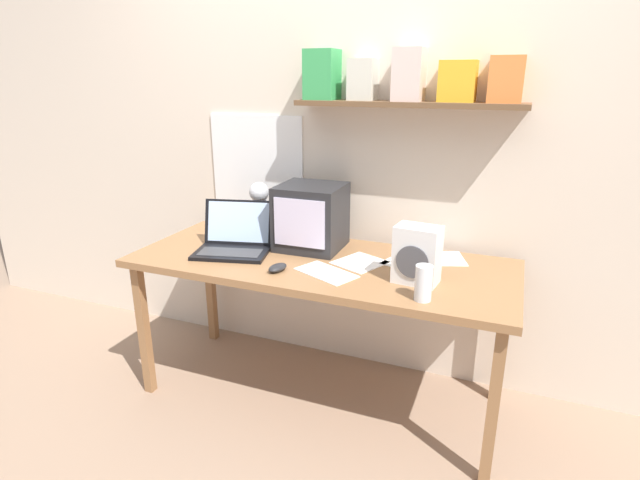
{
  "coord_description": "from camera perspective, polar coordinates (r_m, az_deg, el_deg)",
  "views": [
    {
      "loc": [
        0.82,
        -2.05,
        1.57
      ],
      "look_at": [
        0.0,
        0.0,
        0.84
      ],
      "focal_mm": 28.0,
      "sensor_mm": 36.0,
      "label": 1
    }
  ],
  "objects": [
    {
      "name": "corner_desk",
      "position": [
        2.38,
        -0.0,
        -3.63
      ],
      "size": [
        1.8,
        0.72,
        0.74
      ],
      "color": "#93663F",
      "rests_on": "ground_plane"
    },
    {
      "name": "open_notebook",
      "position": [
        2.21,
        0.72,
        -3.76
      ],
      "size": [
        0.31,
        0.25,
        0.0
      ],
      "rotation": [
        0.0,
        0.0,
        -0.43
      ],
      "color": "white",
      "rests_on": "corner_desk"
    },
    {
      "name": "desk_lamp",
      "position": [
        2.63,
        -6.77,
        4.4
      ],
      "size": [
        0.14,
        0.18,
        0.31
      ],
      "rotation": [
        0.0,
        0.0,
        -0.03
      ],
      "color": "silver",
      "rests_on": "corner_desk"
    },
    {
      "name": "space_heater",
      "position": [
        2.11,
        11.03,
        -1.66
      ],
      "size": [
        0.2,
        0.15,
        0.25
      ],
      "rotation": [
        0.0,
        0.0,
        -0.12
      ],
      "color": "white",
      "rests_on": "corner_desk"
    },
    {
      "name": "ground_plane",
      "position": [
        2.71,
        -0.0,
        -17.16
      ],
      "size": [
        12.0,
        12.0,
        0.0
      ],
      "primitive_type": "plane",
      "color": "#967862"
    },
    {
      "name": "laptop",
      "position": [
        2.5,
        -9.74,
        0.1
      ],
      "size": [
        0.41,
        0.36,
        0.23
      ],
      "rotation": [
        0.0,
        0.0,
        0.24
      ],
      "color": "black",
      "rests_on": "corner_desk"
    },
    {
      "name": "printed_handout",
      "position": [
        2.34,
        9.69,
        -2.67
      ],
      "size": [
        0.23,
        0.2,
        0.0
      ],
      "rotation": [
        0.0,
        0.0,
        -0.27
      ],
      "color": "silver",
      "rests_on": "corner_desk"
    },
    {
      "name": "crt_monitor",
      "position": [
        2.49,
        -1.04,
        2.67
      ],
      "size": [
        0.32,
        0.31,
        0.32
      ],
      "rotation": [
        0.0,
        0.0,
        0.02
      ],
      "color": "#232326",
      "rests_on": "corner_desk"
    },
    {
      "name": "back_wall",
      "position": [
        2.63,
        3.72,
        12.43
      ],
      "size": [
        5.6,
        0.24,
        2.6
      ],
      "color": "beige",
      "rests_on": "ground_plane"
    },
    {
      "name": "loose_paper_near_monitor",
      "position": [
        2.33,
        4.59,
        -2.58
      ],
      "size": [
        0.27,
        0.28,
        0.0
      ],
      "rotation": [
        0.0,
        0.0,
        -0.42
      ],
      "color": "white",
      "rests_on": "corner_desk"
    },
    {
      "name": "juice_glass",
      "position": [
        1.97,
        11.72,
        -5.03
      ],
      "size": [
        0.07,
        0.07,
        0.14
      ],
      "color": "white",
      "rests_on": "corner_desk"
    },
    {
      "name": "computer_mouse",
      "position": [
        2.23,
        -4.87,
        -3.17
      ],
      "size": [
        0.08,
        0.12,
        0.03
      ],
      "rotation": [
        0.0,
        0.0,
        -0.23
      ],
      "color": "#232326",
      "rests_on": "corner_desk"
    },
    {
      "name": "loose_paper_near_laptop",
      "position": [
        2.44,
        13.37,
        -2.05
      ],
      "size": [
        0.29,
        0.26,
        0.0
      ],
      "rotation": [
        0.0,
        0.0,
        0.34
      ],
      "color": "white",
      "rests_on": "corner_desk"
    }
  ]
}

